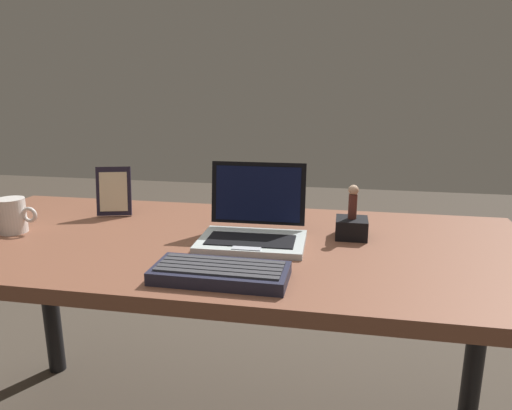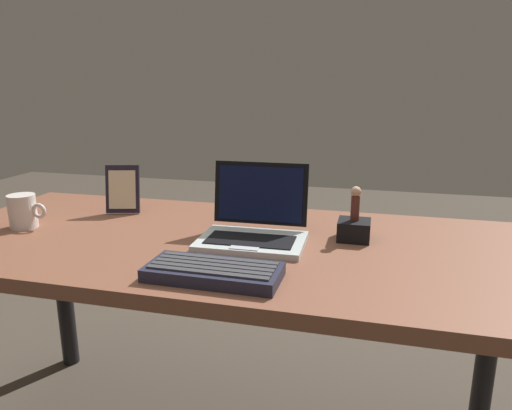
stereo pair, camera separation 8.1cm
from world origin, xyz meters
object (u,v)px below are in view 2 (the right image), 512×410
(photo_frame, at_px, (123,190))
(figurine_stand, at_px, (354,230))
(laptop_front, at_px, (254,227))
(figurine, at_px, (355,202))
(coffee_mug, at_px, (23,211))
(external_keyboard, at_px, (214,272))

(photo_frame, xyz_separation_m, figurine_stand, (0.76, -0.09, -0.05))
(laptop_front, bearing_deg, figurine_stand, 17.14)
(figurine, relative_size, coffee_mug, 0.79)
(external_keyboard, distance_m, photo_frame, 0.65)
(external_keyboard, relative_size, photo_frame, 1.89)
(figurine, xyz_separation_m, coffee_mug, (-0.97, -0.13, -0.06))
(photo_frame, height_order, figurine_stand, photo_frame)
(figurine, bearing_deg, figurine_stand, 180.00)
(external_keyboard, relative_size, figurine, 3.15)
(external_keyboard, bearing_deg, laptop_front, 85.13)
(external_keyboard, xyz_separation_m, photo_frame, (-0.47, 0.44, 0.06))
(photo_frame, bearing_deg, coffee_mug, -132.45)
(laptop_front, bearing_deg, photo_frame, 160.69)
(laptop_front, xyz_separation_m, photo_frame, (-0.50, 0.17, 0.04))
(external_keyboard, distance_m, coffee_mug, 0.71)
(laptop_front, distance_m, photo_frame, 0.53)
(external_keyboard, xyz_separation_m, figurine_stand, (0.29, 0.35, 0.01))
(laptop_front, xyz_separation_m, external_keyboard, (-0.02, -0.27, -0.02))
(laptop_front, relative_size, figurine, 3.01)
(coffee_mug, bearing_deg, laptop_front, 4.07)
(figurine_stand, xyz_separation_m, coffee_mug, (-0.97, -0.13, 0.02))
(photo_frame, relative_size, coffee_mug, 1.31)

